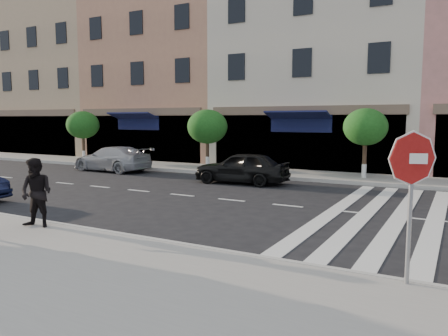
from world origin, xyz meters
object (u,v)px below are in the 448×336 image
(car_far_mid, at_px, (242,168))
(car_far_left, at_px, (112,159))
(stop_sign, at_px, (412,173))
(walker, at_px, (36,193))

(car_far_mid, bearing_deg, car_far_left, -98.95)
(stop_sign, relative_size, car_far_left, 0.54)
(car_far_left, relative_size, car_far_mid, 1.13)
(car_far_mid, bearing_deg, stop_sign, 34.69)
(stop_sign, distance_m, walker, 8.22)
(stop_sign, bearing_deg, car_far_mid, 108.08)
(stop_sign, xyz_separation_m, walker, (-8.16, -0.33, -0.93))
(walker, distance_m, car_far_left, 12.53)
(car_far_left, bearing_deg, stop_sign, 59.87)
(walker, relative_size, car_far_mid, 0.42)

